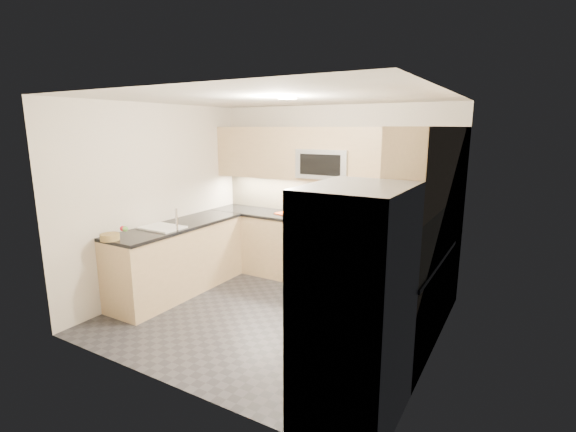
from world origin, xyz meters
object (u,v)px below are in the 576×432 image
object	(u,v)px
gas_range	(321,252)
cutting_board	(291,214)
refrigerator	(355,306)
utensil_bowl	(436,226)
fruit_basket	(110,237)
microwave	(326,164)

from	to	relation	value
gas_range	cutting_board	distance (m)	0.71
refrigerator	utensil_bowl	size ratio (longest dim) A/B	6.44
fruit_basket	refrigerator	bearing A→B (deg)	-3.65
gas_range	refrigerator	size ratio (longest dim) A/B	0.51
gas_range	fruit_basket	size ratio (longest dim) A/B	4.36
microwave	refrigerator	distance (m)	3.04
refrigerator	fruit_basket	bearing A→B (deg)	176.35
gas_range	cutting_board	xyz separation A→B (m)	(-0.51, 0.04, 0.49)
gas_range	cutting_board	world-z (taller)	cutting_board
cutting_board	gas_range	bearing A→B (deg)	-4.61
microwave	refrigerator	size ratio (longest dim) A/B	0.42
gas_range	fruit_basket	xyz separation A→B (m)	(-1.57, -2.23, 0.52)
cutting_board	fruit_basket	distance (m)	2.51
microwave	cutting_board	distance (m)	0.92
refrigerator	cutting_board	size ratio (longest dim) A/B	4.18
microwave	cutting_board	xyz separation A→B (m)	(-0.51, -0.08, -0.75)
refrigerator	gas_range	bearing A→B (deg)	120.88
microwave	refrigerator	xyz separation A→B (m)	(1.45, -2.55, -0.80)
utensil_bowl	microwave	bearing A→B (deg)	174.83
gas_range	refrigerator	bearing A→B (deg)	-59.12
refrigerator	microwave	bearing A→B (deg)	119.62
refrigerator	cutting_board	distance (m)	3.15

